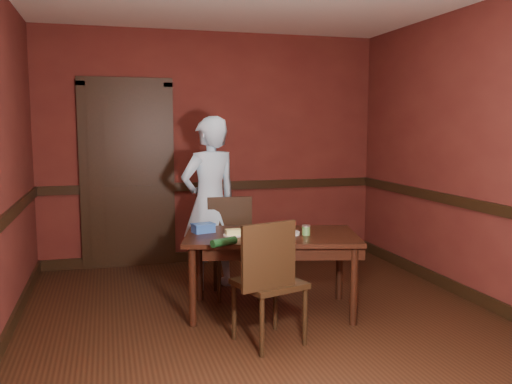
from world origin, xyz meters
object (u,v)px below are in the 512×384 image
dining_table (271,273)px  chair_far (236,248)px  person (210,203)px  sauce_jar (306,230)px  cheese_saucer (233,233)px  food_tub (203,228)px  sandwich_plate (284,232)px  chair_near (269,281)px

dining_table → chair_far: bearing=124.4°
person → sauce_jar: person is taller
sauce_jar → cheese_saucer: (-0.60, 0.14, -0.02)m
cheese_saucer → food_tub: food_tub is taller
cheese_saucer → sandwich_plate: bearing=-6.4°
chair_near → food_tub: (-0.34, 0.87, 0.26)m
dining_table → chair_near: (-0.21, -0.64, 0.13)m
sauce_jar → sandwich_plate: bearing=151.7°
sandwich_plate → sauce_jar: sauce_jar is taller
person → cheese_saucer: size_ratio=9.79×
chair_far → food_tub: chair_far is taller
sauce_jar → person: bearing=124.2°
chair_far → chair_near: chair_near is taller
cheese_saucer → person: bearing=93.4°
person → food_tub: bearing=52.7°
chair_near → sauce_jar: chair_near is taller
chair_near → sauce_jar: size_ratio=11.05×
person → chair_far: bearing=98.4°
sauce_jar → food_tub: size_ratio=0.39×
person → chair_near: bearing=74.7°
chair_far → chair_near: 1.16m
chair_far → cheese_saucer: chair_far is taller
dining_table → chair_far: (-0.19, 0.51, 0.12)m
sauce_jar → dining_table: bearing=157.0°
sandwich_plate → sauce_jar: 0.19m
chair_far → food_tub: (-0.36, -0.28, 0.26)m
sandwich_plate → chair_far: bearing=118.5°
chair_far → sauce_jar: (0.46, -0.63, 0.27)m
person → food_tub: person is taller
chair_far → sauce_jar: bearing=-48.0°
chair_near → sauce_jar: bearing=-150.3°
chair_far → cheese_saucer: (-0.14, -0.49, 0.25)m
dining_table → chair_near: 0.69m
chair_near → food_tub: bearing=-86.4°
cheese_saucer → food_tub: bearing=137.3°
dining_table → sandwich_plate: bearing=0.7°
person → sauce_jar: size_ratio=19.94×
person → sandwich_plate: bearing=97.5°
sauce_jar → cheese_saucer: size_ratio=0.49×
person → sauce_jar: bearing=102.6°
chair_far → sauce_jar: 0.82m
dining_table → food_tub: bearing=171.8°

